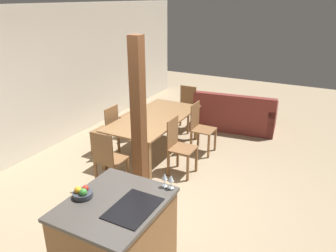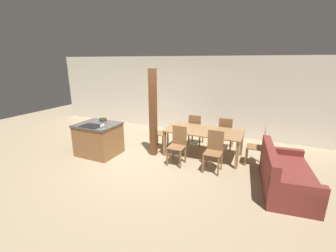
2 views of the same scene
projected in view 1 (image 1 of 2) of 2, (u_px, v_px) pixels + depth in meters
ground_plane at (161, 201)px, 4.83m from camera, size 16.00×16.00×0.00m
wall_back at (12, 88)px, 5.58m from camera, size 11.20×0.08×2.70m
kitchen_island at (117, 237)px, 3.47m from camera, size 1.11×0.94×0.89m
fruit_bowl at (83, 193)px, 3.37m from camera, size 0.20×0.20×0.12m
wine_glass_near at (171, 179)px, 3.49m from camera, size 0.06×0.06×0.16m
wine_glass_middle at (165, 177)px, 3.52m from camera, size 0.06×0.06×0.16m
dining_table at (154, 121)px, 6.08m from camera, size 2.06×1.03×0.74m
dining_chair_near_left at (179, 145)px, 5.44m from camera, size 0.40×0.40×0.97m
dining_chair_near_right at (200, 127)px, 6.20m from camera, size 0.40×0.40×0.97m
dining_chair_far_left at (108, 130)px, 6.08m from camera, size 0.40×0.40×0.97m
dining_chair_far_right at (135, 115)px, 6.84m from camera, size 0.40×0.40×0.97m
dining_chair_head_end at (108, 159)px, 4.98m from camera, size 0.40×0.40×0.97m
dining_chair_foot_end at (186, 107)px, 7.29m from camera, size 0.40×0.40×0.97m
couch at (235, 116)px, 7.43m from camera, size 1.09×1.85×0.86m
timber_post at (139, 121)px, 4.62m from camera, size 0.17×0.17×2.36m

